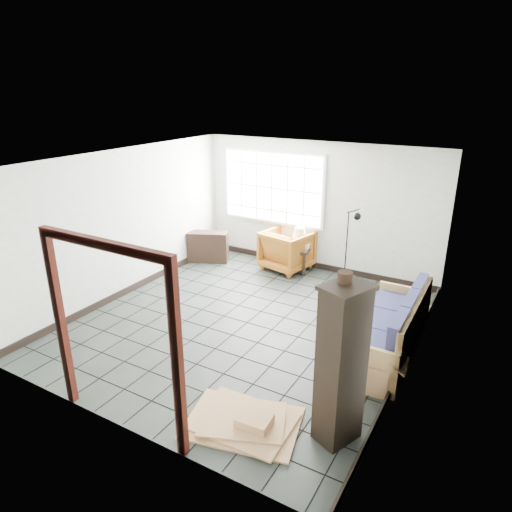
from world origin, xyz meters
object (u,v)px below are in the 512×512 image
Objects in this scene: side_table at (298,252)px; armchair at (287,248)px; futon_sofa at (391,332)px; tall_shelf at (341,365)px.

armchair is at bearing 180.00° from side_table.
futon_sofa is 2.31× the size of armchair.
tall_shelf is (2.63, -4.09, 0.46)m from armchair.
futon_sofa is 3.45m from armchair.
side_table is at bearing -168.09° from armchair.
futon_sofa is 2.04m from tall_shelf.
futon_sofa is at bearing 110.48° from tall_shelf.
armchair is at bearing 145.14° from tall_shelf.
futon_sofa reaches higher than side_table.
armchair is 0.26m from side_table.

